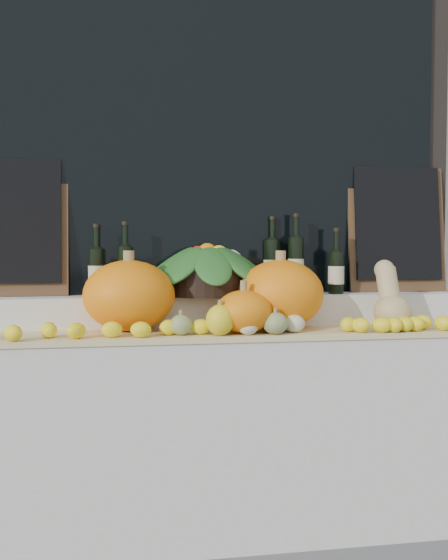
# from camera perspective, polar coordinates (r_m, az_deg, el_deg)

# --- Properties ---
(storefront_facade) EXTENTS (7.00, 0.94, 4.50)m
(storefront_facade) POSITION_cam_1_polar(r_m,az_deg,el_deg) (3.59, -2.22, 18.95)
(storefront_facade) COLOR beige
(storefront_facade) RESTS_ON ground
(display_sill) EXTENTS (2.30, 0.55, 0.88)m
(display_sill) POSITION_cam_1_polar(r_m,az_deg,el_deg) (2.86, -0.26, -13.66)
(display_sill) COLOR silver
(display_sill) RESTS_ON ground
(rear_tier) EXTENTS (2.30, 0.25, 0.16)m
(rear_tier) POSITION_cam_1_polar(r_m,az_deg,el_deg) (2.90, -0.74, -2.93)
(rear_tier) COLOR silver
(rear_tier) RESTS_ON display_sill
(straw_bedding) EXTENTS (2.10, 0.32, 0.02)m
(straw_bedding) POSITION_cam_1_polar(r_m,az_deg,el_deg) (2.64, 0.18, -4.99)
(straw_bedding) COLOR tan
(straw_bedding) RESTS_ON display_sill
(pumpkin_left) EXTENTS (0.50, 0.50, 0.30)m
(pumpkin_left) POSITION_cam_1_polar(r_m,az_deg,el_deg) (2.67, -8.68, -1.41)
(pumpkin_left) COLOR orange
(pumpkin_left) RESTS_ON straw_bedding
(pumpkin_right) EXTENTS (0.42, 0.42, 0.30)m
(pumpkin_right) POSITION_cam_1_polar(r_m,az_deg,el_deg) (2.75, 5.19, -1.28)
(pumpkin_right) COLOR orange
(pumpkin_right) RESTS_ON straw_bedding
(pumpkin_center) EXTENTS (0.31, 0.31, 0.18)m
(pumpkin_center) POSITION_cam_1_polar(r_m,az_deg,el_deg) (2.58, 1.80, -2.91)
(pumpkin_center) COLOR orange
(pumpkin_center) RESTS_ON straw_bedding
(butternut_squash) EXTENTS (0.17, 0.22, 0.30)m
(butternut_squash) POSITION_cam_1_polar(r_m,az_deg,el_deg) (2.82, 14.98, -1.89)
(butternut_squash) COLOR tan
(butternut_squash) RESTS_ON straw_bedding
(decorative_gourds) EXTENTS (0.56, 0.14, 0.15)m
(decorative_gourds) POSITION_cam_1_polar(r_m,az_deg,el_deg) (2.53, 1.46, -3.92)
(decorative_gourds) COLOR #36611D
(decorative_gourds) RESTS_ON straw_bedding
(lemon_heap) EXTENTS (2.20, 0.16, 0.06)m
(lemon_heap) POSITION_cam_1_polar(r_m,az_deg,el_deg) (2.53, 0.60, -4.34)
(lemon_heap) COLOR yellow
(lemon_heap) RESTS_ON straw_bedding
(produce_bowl) EXTENTS (0.63, 0.63, 0.25)m
(produce_bowl) POSITION_cam_1_polar(r_m,az_deg,el_deg) (2.87, -1.54, 1.03)
(produce_bowl) COLOR black
(produce_bowl) RESTS_ON rear_tier
(wine_bottle_far_left) EXTENTS (0.08, 0.08, 0.32)m
(wine_bottle_far_left) POSITION_cam_1_polar(r_m,az_deg,el_deg) (2.85, -11.56, 0.75)
(wine_bottle_far_left) COLOR black
(wine_bottle_far_left) RESTS_ON rear_tier
(wine_bottle_near_left) EXTENTS (0.08, 0.08, 0.34)m
(wine_bottle_near_left) POSITION_cam_1_polar(r_m,az_deg,el_deg) (2.83, -9.01, 0.86)
(wine_bottle_near_left) COLOR black
(wine_bottle_near_left) RESTS_ON rear_tier
(wine_bottle_tall) EXTENTS (0.08, 0.08, 0.37)m
(wine_bottle_tall) POSITION_cam_1_polar(r_m,az_deg,el_deg) (3.01, 4.44, 1.31)
(wine_bottle_tall) COLOR black
(wine_bottle_tall) RESTS_ON rear_tier
(wine_bottle_near_right) EXTENTS (0.08, 0.08, 0.38)m
(wine_bottle_near_right) POSITION_cam_1_polar(r_m,az_deg,el_deg) (2.97, 6.59, 1.42)
(wine_bottle_near_right) COLOR black
(wine_bottle_near_right) RESTS_ON rear_tier
(wine_bottle_far_right) EXTENTS (0.08, 0.08, 0.31)m
(wine_bottle_far_right) POSITION_cam_1_polar(r_m,az_deg,el_deg) (3.00, 10.21, 0.74)
(wine_bottle_far_right) COLOR black
(wine_bottle_far_right) RESTS_ON rear_tier
(chalkboard_left) EXTENTS (0.50, 0.10, 0.62)m
(chalkboard_left) POSITION_cam_1_polar(r_m,az_deg,el_deg) (2.96, -18.92, 4.84)
(chalkboard_left) COLOR #4C331E
(chalkboard_left) RESTS_ON rear_tier
(chalkboard_right) EXTENTS (0.50, 0.10, 0.62)m
(chalkboard_right) POSITION_cam_1_polar(r_m,az_deg,el_deg) (3.22, 15.54, 4.73)
(chalkboard_right) COLOR #4C331E
(chalkboard_right) RESTS_ON rear_tier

